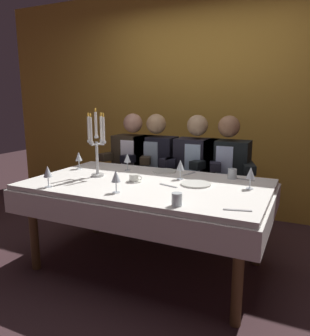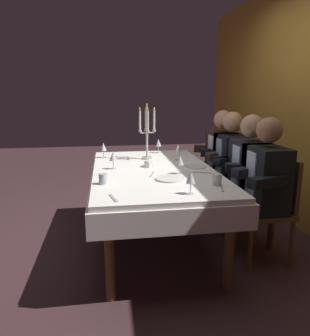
% 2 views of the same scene
% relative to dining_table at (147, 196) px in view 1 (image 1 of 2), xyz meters
% --- Properties ---
extents(ground_plane, '(12.00, 12.00, 0.00)m').
position_rel_dining_table_xyz_m(ground_plane, '(0.00, 0.00, -0.62)').
color(ground_plane, '#3C2629').
extents(back_wall, '(6.00, 0.12, 2.70)m').
position_rel_dining_table_xyz_m(back_wall, '(0.00, 1.66, 0.73)').
color(back_wall, gold).
rests_on(back_wall, ground_plane).
extents(dining_table, '(1.94, 1.14, 0.74)m').
position_rel_dining_table_xyz_m(dining_table, '(0.00, 0.00, 0.00)').
color(dining_table, white).
rests_on(dining_table, ground_plane).
extents(candelabra, '(0.19, 0.19, 0.58)m').
position_rel_dining_table_xyz_m(candelabra, '(-0.48, 0.00, 0.40)').
color(candelabra, silver).
rests_on(candelabra, dining_table).
extents(dinner_plate_0, '(0.24, 0.24, 0.01)m').
position_rel_dining_table_xyz_m(dinner_plate_0, '(0.38, 0.08, 0.13)').
color(dinner_plate_0, white).
rests_on(dinner_plate_0, dining_table).
extents(dinner_plate_1, '(0.21, 0.21, 0.01)m').
position_rel_dining_table_xyz_m(dinner_plate_1, '(-0.03, 0.40, 0.13)').
color(dinner_plate_1, white).
rests_on(dinner_plate_1, dining_table).
extents(wine_glass_0, '(0.07, 0.07, 0.16)m').
position_rel_dining_table_xyz_m(wine_glass_0, '(0.78, 0.14, 0.23)').
color(wine_glass_0, silver).
rests_on(wine_glass_0, dining_table).
extents(wine_glass_1, '(0.07, 0.07, 0.16)m').
position_rel_dining_table_xyz_m(wine_glass_1, '(-0.82, 0.18, 0.24)').
color(wine_glass_1, silver).
rests_on(wine_glass_1, dining_table).
extents(wine_glass_2, '(0.07, 0.07, 0.16)m').
position_rel_dining_table_xyz_m(wine_glass_2, '(-0.61, -0.46, 0.24)').
color(wine_glass_2, silver).
rests_on(wine_glass_2, dining_table).
extents(wine_glass_3, '(0.07, 0.07, 0.16)m').
position_rel_dining_table_xyz_m(wine_glass_3, '(0.20, 0.20, 0.23)').
color(wine_glass_3, silver).
rests_on(wine_glass_3, dining_table).
extents(wine_glass_4, '(0.07, 0.07, 0.16)m').
position_rel_dining_table_xyz_m(wine_glass_4, '(-0.07, -0.37, 0.23)').
color(wine_glass_4, silver).
rests_on(wine_glass_4, dining_table).
extents(wine_glass_5, '(0.07, 0.07, 0.16)m').
position_rel_dining_table_xyz_m(wine_glass_5, '(-0.36, 0.31, 0.23)').
color(wine_glass_5, silver).
rests_on(wine_glass_5, dining_table).
extents(water_tumbler_0, '(0.07, 0.07, 0.08)m').
position_rel_dining_table_xyz_m(water_tumbler_0, '(0.44, -0.46, 0.16)').
color(water_tumbler_0, silver).
rests_on(water_tumbler_0, dining_table).
extents(water_tumbler_1, '(0.07, 0.07, 0.08)m').
position_rel_dining_table_xyz_m(water_tumbler_1, '(0.59, 0.40, 0.16)').
color(water_tumbler_1, silver).
rests_on(water_tumbler_1, dining_table).
extents(coffee_cup_0, '(0.13, 0.12, 0.06)m').
position_rel_dining_table_xyz_m(coffee_cup_0, '(-0.10, -0.04, 0.15)').
color(coffee_cup_0, white).
rests_on(coffee_cup_0, dining_table).
extents(knife_0, '(0.19, 0.06, 0.01)m').
position_rel_dining_table_xyz_m(knife_0, '(0.69, 0.41, 0.12)').
color(knife_0, '#B7B7BC').
rests_on(knife_0, dining_table).
extents(spoon_1, '(0.17, 0.06, 0.01)m').
position_rel_dining_table_xyz_m(spoon_1, '(0.80, -0.39, 0.12)').
color(spoon_1, '#B7B7BC').
rests_on(spoon_1, dining_table).
extents(fork_2, '(0.07, 0.17, 0.01)m').
position_rel_dining_table_xyz_m(fork_2, '(0.21, 0.40, 0.12)').
color(fork_2, '#B7B7BC').
rests_on(fork_2, dining_table).
extents(fork_3, '(0.17, 0.07, 0.01)m').
position_rel_dining_table_xyz_m(fork_3, '(0.20, -0.04, 0.12)').
color(fork_3, '#B7B7BC').
rests_on(fork_3, dining_table).
extents(seated_diner_0, '(0.63, 0.48, 1.24)m').
position_rel_dining_table_xyz_m(seated_diner_0, '(-0.61, 0.89, 0.11)').
color(seated_diner_0, brown).
rests_on(seated_diner_0, ground_plane).
extents(seated_diner_1, '(0.63, 0.48, 1.24)m').
position_rel_dining_table_xyz_m(seated_diner_1, '(-0.33, 0.89, 0.11)').
color(seated_diner_1, brown).
rests_on(seated_diner_1, ground_plane).
extents(seated_diner_2, '(0.63, 0.48, 1.24)m').
position_rel_dining_table_xyz_m(seated_diner_2, '(0.12, 0.89, 0.11)').
color(seated_diner_2, brown).
rests_on(seated_diner_2, ground_plane).
extents(seated_diner_3, '(0.63, 0.48, 1.24)m').
position_rel_dining_table_xyz_m(seated_diner_3, '(0.44, 0.89, 0.11)').
color(seated_diner_3, brown).
rests_on(seated_diner_3, ground_plane).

